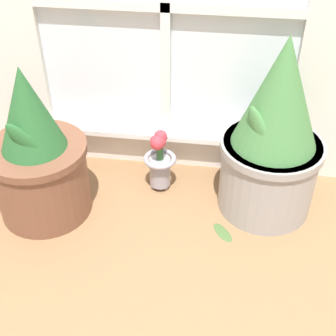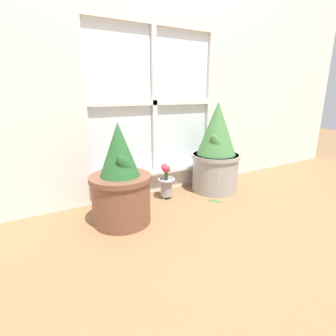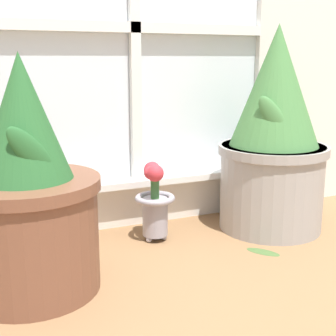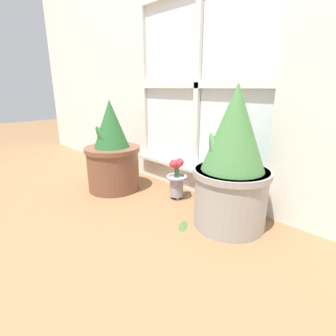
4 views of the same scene
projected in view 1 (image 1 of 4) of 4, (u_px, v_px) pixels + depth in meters
The scene contains 5 objects.
ground_plane at pixel (147, 242), 1.72m from camera, with size 10.00×10.00×0.00m, color olive.
potted_plant_left at pixel (37, 157), 1.71m from camera, with size 0.37×0.37×0.61m.
potted_plant_right at pixel (274, 137), 1.68m from camera, with size 0.38×0.38×0.71m.
flower_vase at pixel (159, 160), 1.89m from camera, with size 0.13×0.13×0.26m.
fallen_leaf at pixel (223, 232), 1.76m from camera, with size 0.10×0.12×0.01m.
Camera 1 is at (0.24, -1.17, 1.27)m, focal length 50.00 mm.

